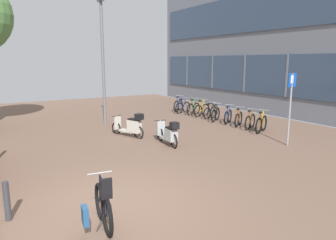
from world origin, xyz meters
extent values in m
cube|color=brown|center=(4.80, 0.00, -0.03)|extent=(14.40, 40.00, 0.05)
cube|color=slate|center=(12.15, 5.20, 2.34)|extent=(0.10, 0.12, 2.30)
cube|color=slate|center=(12.15, 8.40, 2.34)|extent=(0.10, 0.12, 2.30)
cube|color=slate|center=(12.15, 11.60, 2.34)|extent=(0.10, 0.12, 2.30)
cube|color=slate|center=(12.15, 14.80, 2.34)|extent=(0.10, 0.12, 2.30)
torus|color=black|center=(-0.52, -1.04, 0.34)|extent=(0.18, 0.76, 0.76)
torus|color=black|center=(-0.43, -0.38, 0.34)|extent=(0.18, 0.76, 0.76)
cylinder|color=black|center=(-0.47, -0.64, 0.62)|extent=(0.08, 0.33, 0.67)
cylinder|color=black|center=(-0.49, -0.84, 0.59)|extent=(0.05, 0.15, 0.61)
cylinder|color=black|center=(-0.47, -0.70, 0.92)|extent=(0.09, 0.41, 0.09)
cylinder|color=black|center=(-0.50, -0.91, 0.32)|extent=(0.06, 0.26, 0.08)
cylinder|color=black|center=(-0.51, -0.97, 0.62)|extent=(0.05, 0.17, 0.56)
cylinder|color=black|center=(-0.44, -0.44, 0.64)|extent=(0.05, 0.15, 0.61)
cube|color=black|center=(-0.50, -0.89, 0.93)|extent=(0.12, 0.23, 0.06)
cylinder|color=#ADADB2|center=(-0.45, -0.50, 0.99)|extent=(0.48, 0.09, 0.02)
cube|color=black|center=(-0.51, -0.99, 0.75)|extent=(0.23, 0.26, 0.10)
cube|color=black|center=(-0.53, -1.09, 0.93)|extent=(0.21, 0.09, 0.32)
cube|color=navy|center=(-0.89, -0.94, 0.41)|extent=(0.14, 0.29, 0.34)
cylinder|color=black|center=(-0.58, -0.85, 0.15)|extent=(0.20, 0.07, 0.30)
torus|color=black|center=(8.02, 3.25, 0.34)|extent=(0.71, 0.37, 0.74)
torus|color=black|center=(8.65, 3.53, 0.34)|extent=(0.71, 0.37, 0.74)
cylinder|color=#BA8816|center=(8.39, 3.42, 0.60)|extent=(0.32, 0.17, 0.65)
cylinder|color=#BA8816|center=(8.21, 3.34, 0.58)|extent=(0.15, 0.09, 0.59)
cylinder|color=#BA8816|center=(8.34, 3.40, 0.90)|extent=(0.40, 0.20, 0.09)
cylinder|color=#BA8816|center=(8.14, 3.30, 0.31)|extent=(0.26, 0.13, 0.08)
cylinder|color=#BA8816|center=(8.09, 3.28, 0.60)|extent=(0.17, 0.09, 0.54)
cylinder|color=#BA8816|center=(8.59, 3.51, 0.63)|extent=(0.15, 0.09, 0.59)
cube|color=black|center=(8.16, 3.31, 0.91)|extent=(0.24, 0.17, 0.06)
cylinder|color=#ADADB2|center=(8.53, 3.48, 0.97)|extent=(0.22, 0.45, 0.02)
torus|color=black|center=(8.15, 4.04, 0.32)|extent=(0.66, 0.36, 0.70)
torus|color=black|center=(8.70, 4.29, 0.32)|extent=(0.66, 0.36, 0.70)
cylinder|color=brown|center=(8.48, 4.19, 0.57)|extent=(0.29, 0.16, 0.61)
cylinder|color=brown|center=(8.32, 4.11, 0.54)|extent=(0.14, 0.09, 0.56)
cylinder|color=brown|center=(8.44, 4.17, 0.84)|extent=(0.35, 0.19, 0.08)
cylinder|color=brown|center=(8.26, 4.08, 0.29)|extent=(0.23, 0.12, 0.08)
cylinder|color=brown|center=(8.21, 4.06, 0.57)|extent=(0.15, 0.09, 0.51)
cylinder|color=brown|center=(8.65, 4.27, 0.59)|extent=(0.14, 0.09, 0.56)
cube|color=black|center=(8.27, 4.09, 0.86)|extent=(0.24, 0.17, 0.06)
cylinder|color=#ADADB2|center=(8.60, 4.24, 0.92)|extent=(0.22, 0.45, 0.02)
torus|color=black|center=(8.16, 4.76, 0.31)|extent=(0.62, 0.43, 0.69)
torus|color=black|center=(8.71, 5.11, 0.31)|extent=(0.62, 0.43, 0.69)
cylinder|color=brown|center=(8.49, 4.97, 0.56)|extent=(0.29, 0.20, 0.61)
cylinder|color=brown|center=(8.32, 4.86, 0.54)|extent=(0.14, 0.10, 0.55)
cylinder|color=brown|center=(8.45, 4.94, 0.83)|extent=(0.35, 0.24, 0.08)
cylinder|color=brown|center=(8.26, 4.83, 0.29)|extent=(0.23, 0.16, 0.08)
cylinder|color=brown|center=(8.22, 4.80, 0.56)|extent=(0.15, 0.11, 0.51)
cylinder|color=brown|center=(8.66, 5.08, 0.58)|extent=(0.14, 0.10, 0.55)
cube|color=black|center=(8.28, 4.84, 0.85)|extent=(0.23, 0.19, 0.06)
cylinder|color=#ADADB2|center=(8.61, 5.04, 0.91)|extent=(0.28, 0.42, 0.02)
torus|color=black|center=(8.16, 5.52, 0.32)|extent=(0.62, 0.44, 0.70)
torus|color=black|center=(8.71, 5.89, 0.32)|extent=(0.62, 0.44, 0.70)
cylinder|color=navy|center=(8.49, 5.74, 0.57)|extent=(0.29, 0.21, 0.62)
cylinder|color=navy|center=(8.33, 5.63, 0.55)|extent=(0.14, 0.11, 0.56)
cylinder|color=navy|center=(8.45, 5.71, 0.85)|extent=(0.35, 0.25, 0.08)
cylinder|color=navy|center=(8.27, 5.59, 0.29)|extent=(0.23, 0.17, 0.08)
cylinder|color=navy|center=(8.22, 5.56, 0.57)|extent=(0.16, 0.11, 0.51)
cylinder|color=navy|center=(8.66, 5.85, 0.59)|extent=(0.14, 0.11, 0.56)
cube|color=black|center=(8.28, 5.60, 0.86)|extent=(0.23, 0.20, 0.06)
cylinder|color=#ADADB2|center=(8.61, 5.82, 0.92)|extent=(0.28, 0.41, 0.02)
torus|color=black|center=(7.99, 6.30, 0.32)|extent=(0.64, 0.44, 0.71)
torus|color=black|center=(8.53, 6.64, 0.32)|extent=(0.64, 0.44, 0.71)
cylinder|color=black|center=(8.31, 6.51, 0.57)|extent=(0.28, 0.20, 0.62)
cylinder|color=black|center=(8.15, 6.41, 0.55)|extent=(0.13, 0.10, 0.56)
cylinder|color=black|center=(8.27, 6.48, 0.85)|extent=(0.34, 0.24, 0.08)
cylinder|color=black|center=(8.09, 6.37, 0.30)|extent=(0.22, 0.16, 0.08)
cylinder|color=black|center=(8.05, 6.34, 0.57)|extent=(0.15, 0.11, 0.52)
cylinder|color=black|center=(8.48, 6.61, 0.60)|extent=(0.14, 0.10, 0.56)
cube|color=black|center=(8.11, 6.38, 0.87)|extent=(0.23, 0.19, 0.06)
cylinder|color=#ADADB2|center=(8.43, 6.58, 0.93)|extent=(0.28, 0.42, 0.02)
torus|color=black|center=(8.24, 7.17, 0.30)|extent=(0.67, 0.23, 0.67)
torus|color=black|center=(8.82, 7.32, 0.30)|extent=(0.67, 0.23, 0.67)
cylinder|color=black|center=(8.59, 7.26, 0.54)|extent=(0.30, 0.11, 0.59)
cylinder|color=black|center=(8.42, 7.22, 0.52)|extent=(0.14, 0.07, 0.54)
cylinder|color=black|center=(8.55, 7.25, 0.81)|extent=(0.36, 0.13, 0.08)
cylinder|color=black|center=(8.35, 7.20, 0.28)|extent=(0.23, 0.09, 0.07)
cylinder|color=black|center=(8.31, 7.19, 0.54)|extent=(0.16, 0.06, 0.49)
cylinder|color=black|center=(8.77, 7.31, 0.57)|extent=(0.14, 0.06, 0.54)
cube|color=black|center=(8.37, 7.20, 0.83)|extent=(0.24, 0.14, 0.06)
cylinder|color=#ADADB2|center=(8.72, 7.29, 0.88)|extent=(0.14, 0.47, 0.02)
torus|color=black|center=(8.18, 7.93, 0.33)|extent=(0.73, 0.26, 0.74)
torus|color=black|center=(8.84, 8.11, 0.33)|extent=(0.73, 0.26, 0.74)
cylinder|color=#BA8C17|center=(8.58, 8.03, 0.60)|extent=(0.33, 0.12, 0.65)
cylinder|color=#BA8C17|center=(8.38, 7.98, 0.57)|extent=(0.15, 0.07, 0.59)
cylinder|color=#BA8C17|center=(8.53, 8.02, 0.89)|extent=(0.41, 0.14, 0.09)
cylinder|color=#BA8C17|center=(8.31, 7.96, 0.31)|extent=(0.26, 0.10, 0.08)
cylinder|color=#BA8C17|center=(8.26, 7.95, 0.60)|extent=(0.17, 0.07, 0.54)
cylinder|color=#BA8C17|center=(8.78, 8.09, 0.62)|extent=(0.16, 0.07, 0.59)
cube|color=black|center=(8.33, 7.97, 0.90)|extent=(0.24, 0.14, 0.06)
cylinder|color=#ADADB2|center=(8.72, 8.07, 0.96)|extent=(0.15, 0.47, 0.02)
torus|color=black|center=(8.18, 8.68, 0.33)|extent=(0.70, 0.31, 0.72)
torus|color=black|center=(8.78, 8.89, 0.33)|extent=(0.70, 0.31, 0.72)
cylinder|color=#2A6134|center=(8.54, 8.81, 0.59)|extent=(0.31, 0.14, 0.63)
cylinder|color=#2A6134|center=(8.36, 8.75, 0.56)|extent=(0.14, 0.08, 0.58)
cylinder|color=#2A6134|center=(8.49, 8.79, 0.87)|extent=(0.37, 0.16, 0.08)
cylinder|color=#2A6134|center=(8.29, 8.72, 0.30)|extent=(0.24, 0.11, 0.08)
cylinder|color=#2A6134|center=(8.25, 8.71, 0.59)|extent=(0.16, 0.08, 0.53)
cylinder|color=#2A6134|center=(8.72, 8.87, 0.61)|extent=(0.15, 0.08, 0.57)
cube|color=black|center=(8.31, 8.73, 0.89)|extent=(0.24, 0.16, 0.06)
cylinder|color=#ADADB2|center=(8.67, 8.85, 0.94)|extent=(0.18, 0.46, 0.02)
torus|color=black|center=(7.93, 9.48, 0.31)|extent=(0.69, 0.24, 0.70)
torus|color=black|center=(8.55, 9.64, 0.31)|extent=(0.69, 0.24, 0.70)
cylinder|color=navy|center=(8.30, 9.57, 0.57)|extent=(0.32, 0.11, 0.61)
cylinder|color=navy|center=(8.11, 9.53, 0.54)|extent=(0.14, 0.07, 0.56)
cylinder|color=navy|center=(8.25, 9.56, 0.84)|extent=(0.39, 0.13, 0.08)
cylinder|color=navy|center=(8.05, 9.51, 0.29)|extent=(0.25, 0.09, 0.08)
cylinder|color=navy|center=(8.00, 9.50, 0.57)|extent=(0.17, 0.07, 0.51)
cylinder|color=navy|center=(8.50, 9.62, 0.59)|extent=(0.15, 0.07, 0.56)
cube|color=black|center=(8.06, 9.51, 0.86)|extent=(0.24, 0.14, 0.06)
cylinder|color=#ADADB2|center=(8.44, 9.61, 0.92)|extent=(0.14, 0.47, 0.02)
torus|color=black|center=(8.14, 10.15, 0.33)|extent=(0.65, 0.47, 0.74)
torus|color=black|center=(8.67, 10.50, 0.33)|extent=(0.65, 0.47, 0.74)
cylinder|color=navy|center=(8.46, 10.36, 0.60)|extent=(0.28, 0.20, 0.64)
cylinder|color=navy|center=(8.30, 10.26, 0.57)|extent=(0.13, 0.11, 0.59)
cylinder|color=navy|center=(8.41, 10.34, 0.89)|extent=(0.34, 0.24, 0.09)
cylinder|color=navy|center=(8.24, 10.22, 0.31)|extent=(0.22, 0.16, 0.08)
cylinder|color=navy|center=(8.20, 10.19, 0.60)|extent=(0.15, 0.11, 0.54)
cylinder|color=navy|center=(8.62, 10.47, 0.62)|extent=(0.14, 0.11, 0.59)
cube|color=black|center=(8.26, 10.23, 0.90)|extent=(0.23, 0.20, 0.06)
cylinder|color=#ADADB2|center=(8.57, 10.44, 0.96)|extent=(0.29, 0.41, 0.02)
torus|color=black|center=(3.11, 5.16, 0.25)|extent=(0.24, 0.54, 0.55)
torus|color=black|center=(2.65, 6.43, 0.25)|extent=(0.24, 0.54, 0.55)
cube|color=beige|center=(2.88, 5.79, 0.22)|extent=(0.52, 0.81, 0.08)
cube|color=beige|center=(3.03, 5.39, 0.48)|extent=(0.49, 0.66, 0.51)
cube|color=black|center=(3.03, 5.39, 0.77)|extent=(0.43, 0.60, 0.06)
cylinder|color=beige|center=(2.66, 6.40, 0.52)|extent=(0.11, 0.14, 0.56)
cube|color=beige|center=(2.68, 6.33, 0.50)|extent=(0.33, 0.19, 0.55)
cylinder|color=black|center=(2.66, 6.38, 0.80)|extent=(0.50, 0.21, 0.03)
cube|color=black|center=(3.13, 5.11, 0.92)|extent=(0.36, 0.36, 0.24)
torus|color=black|center=(3.59, 3.21, 0.26)|extent=(0.11, 0.57, 0.57)
torus|color=black|center=(3.71, 4.44, 0.26)|extent=(0.11, 0.57, 0.57)
cube|color=#A7AFAE|center=(3.65, 3.82, 0.23)|extent=(0.35, 0.72, 0.08)
cube|color=#A7AFAE|center=(3.61, 3.43, 0.45)|extent=(0.35, 0.57, 0.44)
cube|color=black|center=(3.61, 3.43, 0.70)|extent=(0.31, 0.52, 0.06)
cylinder|color=#A7AFAE|center=(3.71, 4.42, 0.54)|extent=(0.08, 0.13, 0.57)
cube|color=#A7AFAE|center=(3.70, 4.34, 0.52)|extent=(0.33, 0.11, 0.57)
cylinder|color=black|center=(3.71, 4.39, 0.82)|extent=(0.52, 0.08, 0.03)
cube|color=black|center=(3.59, 3.16, 0.85)|extent=(0.31, 0.31, 0.24)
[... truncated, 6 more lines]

